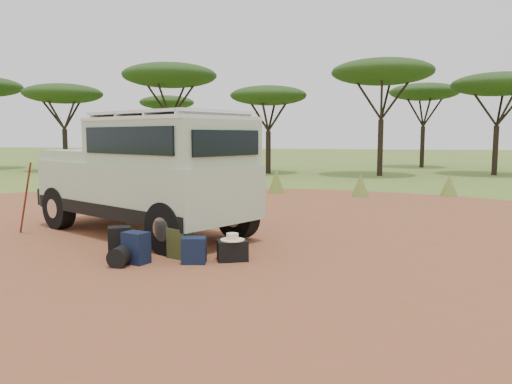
% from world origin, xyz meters
% --- Properties ---
extents(ground, '(140.00, 140.00, 0.00)m').
position_xyz_m(ground, '(0.00, 0.00, 0.00)').
color(ground, '#527128').
rests_on(ground, ground).
extents(dirt_clearing, '(23.00, 23.00, 0.01)m').
position_xyz_m(dirt_clearing, '(0.00, 0.00, 0.00)').
color(dirt_clearing, brown).
rests_on(dirt_clearing, ground).
extents(grass_fringe, '(36.60, 1.60, 0.90)m').
position_xyz_m(grass_fringe, '(0.12, 8.67, 0.40)').
color(grass_fringe, '#527128').
rests_on(grass_fringe, ground).
extents(acacia_treeline, '(46.70, 13.20, 6.26)m').
position_xyz_m(acacia_treeline, '(0.75, 19.81, 4.87)').
color(acacia_treeline, black).
rests_on(acacia_treeline, ground).
extents(safari_vehicle, '(5.54, 4.31, 2.55)m').
position_xyz_m(safari_vehicle, '(-1.40, 0.75, 1.23)').
color(safari_vehicle, '#A9BDA1').
rests_on(safari_vehicle, ground).
extents(walking_staff, '(0.59, 0.34, 1.55)m').
position_xyz_m(walking_staff, '(-3.93, 0.20, 0.77)').
color(walking_staff, maroon).
rests_on(walking_staff, ground).
extents(backpack_black, '(0.48, 0.43, 0.53)m').
position_xyz_m(backpack_black, '(-1.08, -1.22, 0.27)').
color(backpack_black, black).
rests_on(backpack_black, ground).
extents(backpack_navy, '(0.47, 0.40, 0.53)m').
position_xyz_m(backpack_navy, '(-0.61, -1.58, 0.26)').
color(backpack_navy, '#101835').
rests_on(backpack_navy, ground).
extents(backpack_olive, '(0.45, 0.39, 0.53)m').
position_xyz_m(backpack_olive, '(-0.03, -1.09, 0.26)').
color(backpack_olive, '#414620').
rests_on(backpack_olive, ground).
extents(duffel_navy, '(0.44, 0.36, 0.44)m').
position_xyz_m(duffel_navy, '(0.32, -1.38, 0.22)').
color(duffel_navy, '#101835').
rests_on(duffel_navy, ground).
extents(hard_case, '(0.59, 0.51, 0.35)m').
position_xyz_m(hard_case, '(0.89, -1.08, 0.18)').
color(hard_case, black).
rests_on(hard_case, ground).
extents(stuff_sack, '(0.34, 0.34, 0.32)m').
position_xyz_m(stuff_sack, '(-0.78, -1.81, 0.16)').
color(stuff_sack, black).
rests_on(stuff_sack, ground).
extents(safari_hat, '(0.41, 0.41, 0.12)m').
position_xyz_m(safari_hat, '(0.89, -1.08, 0.39)').
color(safari_hat, beige).
rests_on(safari_hat, hard_case).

